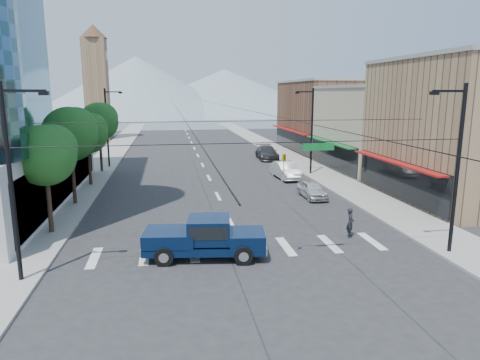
{
  "coord_description": "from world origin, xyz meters",
  "views": [
    {
      "loc": [
        -3.95,
        -20.64,
        8.53
      ],
      "look_at": [
        0.52,
        5.95,
        3.0
      ],
      "focal_mm": 32.0,
      "sensor_mm": 36.0,
      "label": 1
    }
  ],
  "objects": [
    {
      "name": "ground",
      "position": [
        0.0,
        0.0,
        0.0
      ],
      "size": [
        160.0,
        160.0,
        0.0
      ],
      "primitive_type": "plane",
      "color": "#28282B",
      "rests_on": "ground"
    },
    {
      "name": "sidewalk_left",
      "position": [
        -12.0,
        40.0,
        0.07
      ],
      "size": [
        4.0,
        120.0,
        0.15
      ],
      "primitive_type": "cube",
      "color": "gray",
      "rests_on": "ground"
    },
    {
      "name": "sidewalk_right",
      "position": [
        12.0,
        40.0,
        0.07
      ],
      "size": [
        4.0,
        120.0,
        0.15
      ],
      "primitive_type": "cube",
      "color": "gray",
      "rests_on": "ground"
    },
    {
      "name": "shop_near",
      "position": [
        20.0,
        10.0,
        5.5
      ],
      "size": [
        12.0,
        14.0,
        11.0
      ],
      "primitive_type": "cube",
      "color": "#8C6B4C",
      "rests_on": "ground"
    },
    {
      "name": "shop_mid",
      "position": [
        20.0,
        24.0,
        4.5
      ],
      "size": [
        12.0,
        14.0,
        9.0
      ],
      "primitive_type": "cube",
      "color": "tan",
      "rests_on": "ground"
    },
    {
      "name": "shop_far",
      "position": [
        20.0,
        40.0,
        5.0
      ],
      "size": [
        12.0,
        18.0,
        10.0
      ],
      "primitive_type": "cube",
      "color": "brown",
      "rests_on": "ground"
    },
    {
      "name": "clock_tower",
      "position": [
        -16.5,
        62.0,
        10.64
      ],
      "size": [
        4.8,
        4.8,
        20.4
      ],
      "color": "#8C6B4C",
      "rests_on": "ground"
    },
    {
      "name": "mountain_left",
      "position": [
        -15.0,
        150.0,
        11.0
      ],
      "size": [
        80.0,
        80.0,
        22.0
      ],
      "primitive_type": "cone",
      "color": "gray",
      "rests_on": "ground"
    },
    {
      "name": "mountain_right",
      "position": [
        20.0,
        160.0,
        9.0
      ],
      "size": [
        90.0,
        90.0,
        18.0
      ],
      "primitive_type": "cone",
      "color": "gray",
      "rests_on": "ground"
    },
    {
      "name": "tree_near",
      "position": [
        -11.07,
        6.1,
        4.99
      ],
      "size": [
        3.65,
        3.64,
        6.71
      ],
      "color": "black",
      "rests_on": "ground"
    },
    {
      "name": "tree_midnear",
      "position": [
        -11.07,
        13.1,
        5.59
      ],
      "size": [
        4.09,
        4.09,
        7.52
      ],
      "color": "black",
      "rests_on": "ground"
    },
    {
      "name": "tree_midfar",
      "position": [
        -11.07,
        20.1,
        4.99
      ],
      "size": [
        3.65,
        3.64,
        6.71
      ],
      "color": "black",
      "rests_on": "ground"
    },
    {
      "name": "tree_far",
      "position": [
        -11.07,
        27.1,
        5.59
      ],
      "size": [
        4.09,
        4.09,
        7.52
      ],
      "color": "black",
      "rests_on": "ground"
    },
    {
      "name": "signal_rig",
      "position": [
        0.19,
        -1.0,
        4.64
      ],
      "size": [
        21.8,
        0.2,
        9.0
      ],
      "color": "black",
      "rests_on": "ground"
    },
    {
      "name": "lamp_pole_nw",
      "position": [
        -10.67,
        30.0,
        4.94
      ],
      "size": [
        2.0,
        0.25,
        9.0
      ],
      "color": "black",
      "rests_on": "ground"
    },
    {
      "name": "lamp_pole_ne",
      "position": [
        10.67,
        22.0,
        4.94
      ],
      "size": [
        2.0,
        0.25,
        9.0
      ],
      "color": "black",
      "rests_on": "ground"
    },
    {
      "name": "pickup_truck",
      "position": [
        -2.27,
        0.66,
        1.13
      ],
      "size": [
        6.62,
        3.12,
        2.16
      ],
      "rotation": [
        0.0,
        0.0,
        -0.13
      ],
      "color": "#08193C",
      "rests_on": "ground"
    },
    {
      "name": "pedestrian",
      "position": [
        6.63,
        2.45,
        0.9
      ],
      "size": [
        0.62,
        0.76,
        1.8
      ],
      "primitive_type": "imported",
      "rotation": [
        0.0,
        0.0,
        1.24
      ],
      "color": "black",
      "rests_on": "ground"
    },
    {
      "name": "parked_car_near",
      "position": [
        7.6,
        12.18,
        0.7
      ],
      "size": [
        1.69,
        4.12,
        1.4
      ],
      "primitive_type": "imported",
      "rotation": [
        0.0,
        0.0,
        0.01
      ],
      "color": "silver",
      "rests_on": "ground"
    },
    {
      "name": "parked_car_mid",
      "position": [
        7.6,
        20.37,
        0.84
      ],
      "size": [
        2.13,
        5.22,
        1.68
      ],
      "primitive_type": "imported",
      "rotation": [
        0.0,
        0.0,
        0.07
      ],
      "color": "silver",
      "rests_on": "ground"
    },
    {
      "name": "parked_car_far",
      "position": [
        8.65,
        33.18,
        0.86
      ],
      "size": [
        2.69,
        6.03,
        1.72
      ],
      "primitive_type": "imported",
      "rotation": [
        0.0,
        0.0,
        -0.05
      ],
      "color": "#323235",
      "rests_on": "ground"
    }
  ]
}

